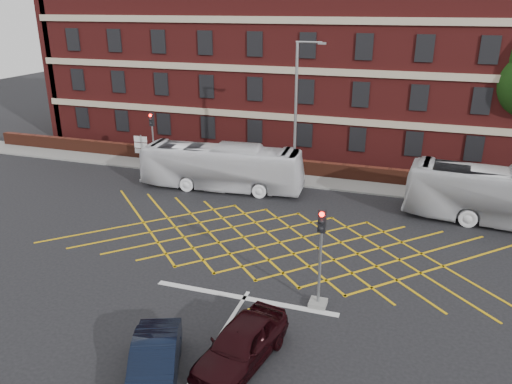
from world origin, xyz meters
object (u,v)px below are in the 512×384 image
(traffic_light_far, at_px, (154,147))
(direction_signs, at_px, (141,146))
(car_maroon, at_px, (241,344))
(utility_cabinet, at_px, (252,323))
(bus_left, at_px, (222,167))
(traffic_light_near, at_px, (320,267))
(street_lamp, at_px, (296,141))
(car_navy, at_px, (154,364))

(traffic_light_far, xyz_separation_m, direction_signs, (-1.79, 1.19, -0.39))
(car_maroon, relative_size, utility_cabinet, 4.78)
(bus_left, height_order, utility_cabinet, bus_left)
(traffic_light_near, height_order, direction_signs, traffic_light_near)
(street_lamp, bearing_deg, traffic_light_near, -71.81)
(traffic_light_far, bearing_deg, car_navy, -60.95)
(bus_left, distance_m, utility_cabinet, 15.88)
(car_navy, bearing_deg, traffic_light_far, 96.90)
(bus_left, relative_size, traffic_light_near, 2.52)
(car_maroon, relative_size, street_lamp, 0.47)
(bus_left, relative_size, car_maroon, 2.43)
(traffic_light_near, relative_size, traffic_light_far, 1.00)
(car_maroon, height_order, utility_cabinet, car_maroon)
(traffic_light_near, xyz_separation_m, traffic_light_far, (-15.16, 13.82, 0.00))
(direction_signs, distance_m, utility_cabinet, 23.13)
(traffic_light_far, bearing_deg, utility_cabinet, -51.19)
(car_navy, bearing_deg, traffic_light_near, 33.02)
(bus_left, bearing_deg, traffic_light_near, -146.64)
(bus_left, distance_m, traffic_light_far, 6.61)
(car_navy, height_order, utility_cabinet, car_navy)
(car_maroon, xyz_separation_m, direction_signs, (-15.14, 19.23, 0.62))
(traffic_light_far, bearing_deg, street_lamp, -4.03)
(bus_left, xyz_separation_m, car_navy, (4.76, -17.64, -0.81))
(traffic_light_far, distance_m, direction_signs, 2.19)
(car_navy, height_order, direction_signs, direction_signs)
(direction_signs, bearing_deg, utility_cabinet, -49.59)
(bus_left, distance_m, traffic_light_near, 14.68)
(traffic_light_near, distance_m, utility_cabinet, 3.49)
(bus_left, height_order, car_navy, bus_left)
(car_maroon, xyz_separation_m, traffic_light_near, (1.81, 4.21, 1.01))
(traffic_light_far, relative_size, direction_signs, 1.94)
(car_maroon, bearing_deg, traffic_light_near, 77.98)
(car_maroon, distance_m, traffic_light_far, 22.46)
(direction_signs, bearing_deg, street_lamp, -8.81)
(bus_left, bearing_deg, car_navy, -168.95)
(bus_left, height_order, direction_signs, bus_left)
(car_navy, distance_m, direction_signs, 24.59)
(traffic_light_far, bearing_deg, direction_signs, 146.27)
(bus_left, xyz_separation_m, traffic_light_far, (-6.24, 2.17, 0.26))
(car_maroon, bearing_deg, traffic_light_far, 137.72)
(street_lamp, height_order, direction_signs, street_lamp)
(street_lamp, bearing_deg, direction_signs, 171.19)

